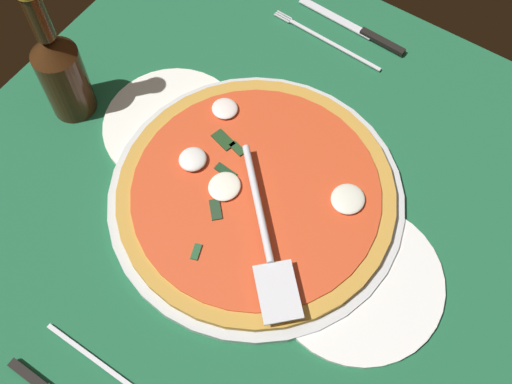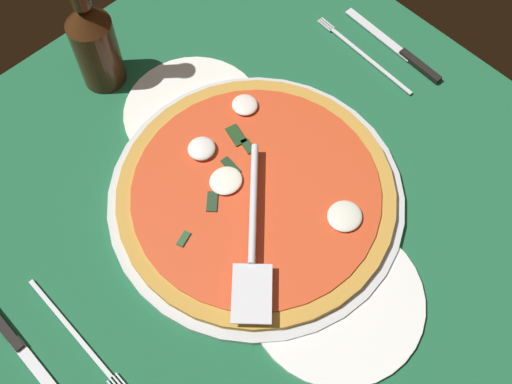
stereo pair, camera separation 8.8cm
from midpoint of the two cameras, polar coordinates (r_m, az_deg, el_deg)
The scene contains 9 objects.
ground_plane at distance 88.99cm, azimuth -2.67°, elevation -2.66°, with size 91.46×91.46×0.80cm, color #1D5D39.
checker_pattern at distance 88.59cm, azimuth -2.68°, elevation -2.53°, with size 91.46×91.46×0.10cm.
pizza_pan at distance 89.13cm, azimuth -2.80°, elevation -0.78°, with size 41.73×41.73×1.38cm, color silver.
dinner_plate_left at distance 97.01cm, azimuth -10.07°, elevation 5.71°, with size 21.09×21.09×1.00cm, color white.
dinner_plate_right at distance 84.73cm, azimuth 6.21°, elevation -8.26°, with size 22.98×22.98×1.00cm, color white.
pizza at distance 87.95cm, azimuth -2.87°, elevation -0.28°, with size 39.01×39.01×2.72cm.
pizza_server at distance 82.38cm, azimuth -2.14°, elevation -4.27°, with size 20.15×20.29×1.00cm.
place_setting_far at distance 106.95cm, azimuth 5.59°, elevation 13.59°, with size 21.97×11.81×1.40cm.
beer_bottle at distance 96.56cm, azimuth -19.76°, elevation 10.13°, with size 6.70×6.70×24.12cm.
Camera 1 is at (21.45, -32.23, 79.84)cm, focal length 44.34 mm.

